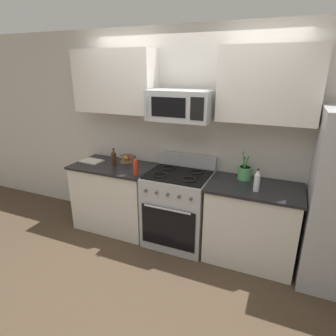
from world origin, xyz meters
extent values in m
plane|color=#473828|center=(0.00, 0.00, 0.00)|extent=(16.00, 16.00, 0.00)
cube|color=beige|center=(0.00, 1.08, 1.30)|extent=(8.00, 0.10, 2.60)
cube|color=silver|center=(-0.93, 0.68, 0.44)|extent=(1.04, 0.61, 0.88)
cube|color=black|center=(-0.93, 0.68, 0.90)|extent=(1.08, 0.65, 0.03)
cube|color=#B2B5BA|center=(0.00, 0.68, 0.46)|extent=(0.76, 0.65, 0.91)
cube|color=black|center=(0.00, 0.35, 0.36)|extent=(0.67, 0.01, 0.51)
cylinder|color=#B2B5BA|center=(0.00, 0.33, 0.62)|extent=(0.57, 0.02, 0.02)
cube|color=black|center=(0.00, 0.68, 0.92)|extent=(0.73, 0.59, 0.02)
cube|color=#B2B5BA|center=(0.00, 0.98, 1.00)|extent=(0.76, 0.06, 0.18)
torus|color=black|center=(-0.18, 0.54, 0.93)|extent=(0.17, 0.17, 0.02)
torus|color=black|center=(0.18, 0.54, 0.93)|extent=(0.17, 0.17, 0.02)
torus|color=black|center=(-0.18, 0.82, 0.93)|extent=(0.17, 0.17, 0.02)
torus|color=black|center=(0.18, 0.82, 0.93)|extent=(0.17, 0.17, 0.02)
cylinder|color=#4C4C51|center=(-0.27, 0.34, 0.79)|extent=(0.04, 0.02, 0.04)
cylinder|color=#4C4C51|center=(-0.14, 0.34, 0.79)|extent=(0.04, 0.02, 0.04)
cylinder|color=#4C4C51|center=(0.00, 0.34, 0.79)|extent=(0.04, 0.02, 0.04)
cylinder|color=#4C4C51|center=(0.14, 0.34, 0.79)|extent=(0.04, 0.02, 0.04)
cylinder|color=#4C4C51|center=(0.27, 0.34, 0.79)|extent=(0.04, 0.02, 0.04)
cube|color=silver|center=(0.89, 0.68, 0.44)|extent=(0.97, 0.61, 0.88)
cube|color=black|center=(0.89, 0.68, 0.90)|extent=(1.01, 0.65, 0.03)
cube|color=#B2B5BA|center=(0.00, 0.71, 1.73)|extent=(0.71, 0.40, 0.33)
cube|color=black|center=(-0.06, 0.51, 1.73)|extent=(0.39, 0.01, 0.21)
cube|color=black|center=(0.26, 0.51, 1.73)|extent=(0.14, 0.01, 0.23)
cylinder|color=#B2B5BA|center=(-0.32, 0.48, 1.73)|extent=(0.02, 0.02, 0.23)
cube|color=silver|center=(-0.93, 0.86, 1.96)|extent=(1.07, 0.34, 0.76)
cube|color=silver|center=(0.90, 0.86, 1.96)|extent=(1.00, 0.34, 0.76)
cylinder|color=#59AD66|center=(0.74, 0.86, 0.98)|extent=(0.16, 0.16, 0.15)
cylinder|color=black|center=(0.74, 0.86, 1.00)|extent=(0.13, 0.13, 0.12)
cylinder|color=green|center=(0.73, 0.84, 1.09)|extent=(0.07, 0.04, 0.31)
cylinder|color=green|center=(0.74, 0.86, 1.07)|extent=(0.07, 0.04, 0.25)
cylinder|color=black|center=(0.72, 0.89, 1.05)|extent=(0.03, 0.03, 0.22)
cone|color=brown|center=(-0.84, 0.89, 0.94)|extent=(0.21, 0.21, 0.07)
torus|color=brown|center=(-0.84, 0.89, 0.98)|extent=(0.22, 0.22, 0.01)
sphere|color=red|center=(-0.83, 0.87, 0.97)|extent=(0.08, 0.08, 0.08)
sphere|color=orange|center=(-0.83, 0.86, 0.97)|extent=(0.07, 0.07, 0.07)
cube|color=silver|center=(-1.29, 0.69, 0.92)|extent=(0.31, 0.23, 0.02)
cylinder|color=red|center=(-0.47, 0.47, 1.00)|extent=(0.06, 0.06, 0.17)
cone|color=red|center=(-0.47, 0.47, 1.11)|extent=(0.05, 0.05, 0.05)
cylinder|color=black|center=(-0.47, 0.47, 1.14)|extent=(0.02, 0.02, 0.01)
cylinder|color=#382314|center=(-0.91, 0.68, 0.99)|extent=(0.06, 0.06, 0.17)
cone|color=#382314|center=(-0.91, 0.68, 1.10)|extent=(0.06, 0.06, 0.05)
cylinder|color=black|center=(-0.91, 0.68, 1.13)|extent=(0.03, 0.03, 0.01)
cylinder|color=silver|center=(0.91, 0.56, 1.00)|extent=(0.06, 0.06, 0.18)
cone|color=silver|center=(0.91, 0.56, 1.12)|extent=(0.05, 0.05, 0.05)
cylinder|color=black|center=(0.91, 0.56, 1.15)|extent=(0.02, 0.02, 0.01)
camera|label=1|loc=(1.14, -2.30, 2.13)|focal=30.42mm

